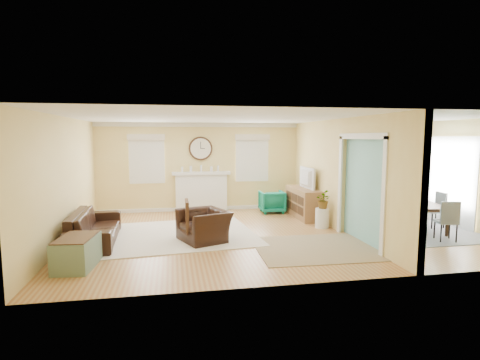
{
  "coord_description": "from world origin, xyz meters",
  "views": [
    {
      "loc": [
        -2.32,
        -8.11,
        2.17
      ],
      "look_at": [
        -0.8,
        0.3,
        1.2
      ],
      "focal_mm": 28.0,
      "sensor_mm": 36.0,
      "label": 1
    }
  ],
  "objects_px": {
    "green_chair": "(272,202)",
    "dining_table": "(412,215)",
    "eames_chair": "(204,226)",
    "credenza": "(304,203)",
    "sofa": "(95,227)"
  },
  "relations": [
    {
      "from": "green_chair",
      "to": "dining_table",
      "type": "height_order",
      "value": "dining_table"
    },
    {
      "from": "eames_chair",
      "to": "credenza",
      "type": "xyz_separation_m",
      "value": [
        2.89,
        1.89,
        0.07
      ]
    },
    {
      "from": "sofa",
      "to": "eames_chair",
      "type": "height_order",
      "value": "eames_chair"
    },
    {
      "from": "sofa",
      "to": "dining_table",
      "type": "bearing_deg",
      "value": -93.33
    },
    {
      "from": "green_chair",
      "to": "credenza",
      "type": "height_order",
      "value": "credenza"
    },
    {
      "from": "eames_chair",
      "to": "credenza",
      "type": "distance_m",
      "value": 3.46
    },
    {
      "from": "green_chair",
      "to": "credenza",
      "type": "bearing_deg",
      "value": 132.72
    },
    {
      "from": "sofa",
      "to": "eames_chair",
      "type": "distance_m",
      "value": 2.27
    },
    {
      "from": "eames_chair",
      "to": "green_chair",
      "type": "bearing_deg",
      "value": 118.16
    },
    {
      "from": "green_chair",
      "to": "sofa",
      "type": "bearing_deg",
      "value": 29.01
    },
    {
      "from": "dining_table",
      "to": "green_chair",
      "type": "bearing_deg",
      "value": 57.1
    },
    {
      "from": "sofa",
      "to": "credenza",
      "type": "relative_size",
      "value": 1.36
    },
    {
      "from": "credenza",
      "to": "sofa",
      "type": "bearing_deg",
      "value": -162.88
    },
    {
      "from": "sofa",
      "to": "credenza",
      "type": "height_order",
      "value": "credenza"
    },
    {
      "from": "green_chair",
      "to": "dining_table",
      "type": "distance_m",
      "value": 3.72
    }
  ]
}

